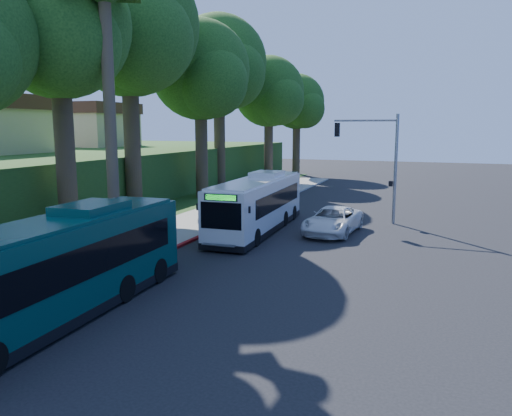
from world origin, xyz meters
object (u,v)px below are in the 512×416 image
at_px(bus_shelter, 113,218).
at_px(pickup, 333,220).
at_px(teal_bus, 57,267).
at_px(white_bus, 258,203).

xyz_separation_m(bus_shelter, pickup, (9.02, 8.59, -1.04)).
xyz_separation_m(bus_shelter, teal_bus, (3.45, -7.58, -0.08)).
height_order(bus_shelter, pickup, bus_shelter).
relative_size(bus_shelter, pickup, 0.58).
distance_m(white_bus, pickup, 4.55).
relative_size(white_bus, pickup, 2.10).
distance_m(white_bus, teal_bus, 15.33).
distance_m(bus_shelter, white_bus, 9.00).
distance_m(bus_shelter, pickup, 12.50).
relative_size(teal_bus, pickup, 2.17).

